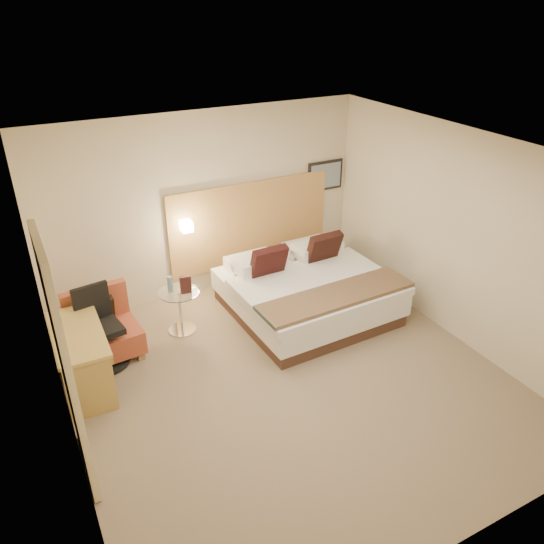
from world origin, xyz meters
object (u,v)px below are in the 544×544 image
bed (307,291)px  side_table (180,309)px  desk (81,343)px  desk_chair (101,334)px  lounge_chair (104,331)px

bed → side_table: 1.77m
desk → desk_chair: (0.26, 0.36, -0.17)m
desk → bed: bearing=3.7°
bed → desk: bed is taller
side_table → desk: bearing=-157.2°
bed → lounge_chair: bed is taller
desk → desk_chair: desk_chair is taller
side_table → desk_chair: 1.09m
bed → desk_chair: (-2.81, 0.16, 0.08)m
desk_chair → lounge_chair: bearing=70.0°
bed → side_table: (-1.74, 0.36, 0.01)m
desk → desk_chair: 0.48m
side_table → desk: size_ratio=0.52×
desk → desk_chair: size_ratio=1.20×
side_table → desk_chair: size_ratio=0.62×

